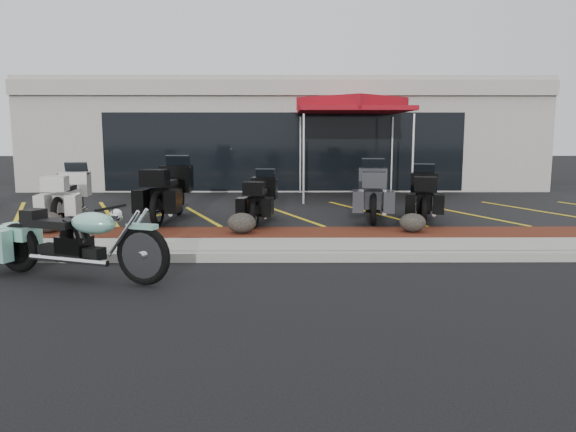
{
  "coord_description": "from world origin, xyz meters",
  "views": [
    {
      "loc": [
        -0.0,
        -8.28,
        2.12
      ],
      "look_at": [
        0.07,
        1.2,
        0.72
      ],
      "focal_mm": 35.0,
      "sensor_mm": 36.0,
      "label": 1
    }
  ],
  "objects_px": {
    "traffic_cone": "(255,196)",
    "popup_canopy": "(352,107)",
    "touring_white": "(77,190)",
    "hero_cruiser": "(143,246)"
  },
  "relations": [
    {
      "from": "touring_white",
      "to": "traffic_cone",
      "type": "bearing_deg",
      "value": -66.55
    },
    {
      "from": "hero_cruiser",
      "to": "touring_white",
      "type": "relative_size",
      "value": 1.44
    },
    {
      "from": "traffic_cone",
      "to": "popup_canopy",
      "type": "relative_size",
      "value": 0.12
    },
    {
      "from": "traffic_cone",
      "to": "popup_canopy",
      "type": "distance_m",
      "value": 4.19
    },
    {
      "from": "touring_white",
      "to": "traffic_cone",
      "type": "relative_size",
      "value": 4.81
    },
    {
      "from": "traffic_cone",
      "to": "popup_canopy",
      "type": "bearing_deg",
      "value": 30.7
    },
    {
      "from": "traffic_cone",
      "to": "touring_white",
      "type": "bearing_deg",
      "value": -150.64
    },
    {
      "from": "hero_cruiser",
      "to": "traffic_cone",
      "type": "bearing_deg",
      "value": 102.39
    },
    {
      "from": "touring_white",
      "to": "popup_canopy",
      "type": "relative_size",
      "value": 0.59
    },
    {
      "from": "popup_canopy",
      "to": "traffic_cone",
      "type": "bearing_deg",
      "value": -159.91
    }
  ]
}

